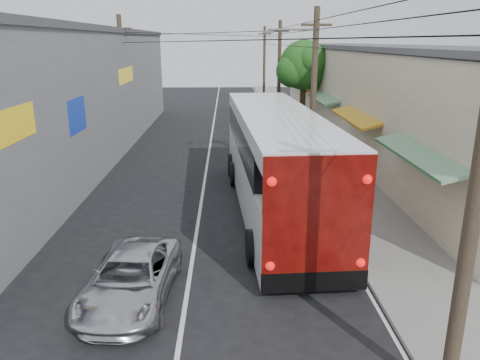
% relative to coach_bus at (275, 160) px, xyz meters
% --- Properties ---
extents(ground, '(120.00, 120.00, 0.00)m').
position_rel_coach_bus_xyz_m(ground, '(-2.99, -8.55, -2.04)').
color(ground, black).
rests_on(ground, ground).
extents(sidewalk, '(3.00, 80.00, 0.12)m').
position_rel_coach_bus_xyz_m(sidewalk, '(3.51, 11.45, -1.98)').
color(sidewalk, slate).
rests_on(sidewalk, ground).
extents(building_right, '(7.09, 40.00, 6.25)m').
position_rel_coach_bus_xyz_m(building_right, '(8.00, 13.45, 1.11)').
color(building_right, beige).
rests_on(building_right, ground).
extents(building_left, '(7.20, 36.00, 7.25)m').
position_rel_coach_bus_xyz_m(building_left, '(-11.49, 9.44, 1.61)').
color(building_left, gray).
rests_on(building_left, ground).
extents(utility_poles, '(11.80, 45.28, 8.00)m').
position_rel_coach_bus_xyz_m(utility_poles, '(0.13, 11.77, 2.09)').
color(utility_poles, '#473828').
rests_on(utility_poles, ground).
extents(street_tree, '(4.40, 4.00, 6.60)m').
position_rel_coach_bus_xyz_m(street_tree, '(3.88, 17.46, 2.64)').
color(street_tree, '#3F2B19').
rests_on(street_tree, ground).
extents(coach_bus, '(3.72, 13.79, 3.94)m').
position_rel_coach_bus_xyz_m(coach_bus, '(0.00, 0.00, 0.00)').
color(coach_bus, white).
rests_on(coach_bus, ground).
extents(jeepney, '(2.38, 4.61, 1.24)m').
position_rel_coach_bus_xyz_m(jeepney, '(-4.39, -6.79, -1.42)').
color(jeepney, silver).
rests_on(jeepney, ground).
extents(parked_suv, '(2.41, 5.67, 1.63)m').
position_rel_coach_bus_xyz_m(parked_suv, '(0.83, 4.45, -1.22)').
color(parked_suv, gray).
rests_on(parked_suv, ground).
extents(parked_car_mid, '(1.76, 4.13, 1.39)m').
position_rel_coach_bus_xyz_m(parked_car_mid, '(0.81, 15.59, -1.34)').
color(parked_car_mid, '#242429').
rests_on(parked_car_mid, ground).
extents(parked_car_far, '(1.93, 4.98, 1.62)m').
position_rel_coach_bus_xyz_m(parked_car_far, '(1.61, 19.63, -1.23)').
color(parked_car_far, black).
rests_on(parked_car_far, ground).
extents(pedestrian_near, '(0.66, 0.55, 1.53)m').
position_rel_coach_bus_xyz_m(pedestrian_near, '(4.04, 1.51, -1.15)').
color(pedestrian_near, pink).
rests_on(pedestrian_near, sidewalk).
extents(pedestrian_far, '(0.96, 0.90, 1.56)m').
position_rel_coach_bus_xyz_m(pedestrian_far, '(3.50, 8.04, -1.14)').
color(pedestrian_far, '#8199BB').
rests_on(pedestrian_far, sidewalk).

